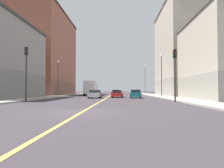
% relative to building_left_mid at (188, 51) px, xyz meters
% --- Properties ---
extents(ground_plane, '(400.00, 400.00, 0.00)m').
position_rel_building_left_mid_xyz_m(ground_plane, '(-17.47, -36.59, -9.93)').
color(ground_plane, '#373036').
rests_on(ground_plane, ground).
extents(sidewalk_left, '(3.24, 168.00, 0.15)m').
position_rel_building_left_mid_xyz_m(sidewalk_left, '(-7.48, 12.41, -9.85)').
color(sidewalk_left, '#9E9B93').
rests_on(sidewalk_left, ground).
extents(sidewalk_right, '(3.24, 168.00, 0.15)m').
position_rel_building_left_mid_xyz_m(sidewalk_right, '(-27.45, 12.41, -9.85)').
color(sidewalk_right, '#9E9B93').
rests_on(sidewalk_right, ground).
extents(lane_center_stripe, '(0.16, 154.00, 0.01)m').
position_rel_building_left_mid_xyz_m(lane_center_stripe, '(-17.47, 12.41, -9.92)').
color(lane_center_stripe, '#E5D14C').
rests_on(lane_center_stripe, ground).
extents(building_left_mid, '(12.03, 20.98, 19.84)m').
position_rel_building_left_mid_xyz_m(building_left_mid, '(0.00, 0.00, 0.00)').
color(building_left_mid, '#9D9688').
rests_on(building_left_mid, ground).
extents(building_right_midblock, '(12.03, 24.59, 20.65)m').
position_rel_building_left_mid_xyz_m(building_right_midblock, '(-34.94, 5.78, 0.41)').
color(building_right_midblock, brown).
rests_on(building_right_midblock, ground).
extents(traffic_light_left_near, '(0.40, 0.32, 5.57)m').
position_rel_building_left_mid_xyz_m(traffic_light_left_near, '(-9.52, -25.92, -6.29)').
color(traffic_light_left_near, '#2D2D2D').
rests_on(traffic_light_left_near, ground).
extents(traffic_light_right_near, '(0.40, 0.32, 5.94)m').
position_rel_building_left_mid_xyz_m(traffic_light_right_near, '(-25.45, -25.92, -6.08)').
color(traffic_light_right_near, '#2D2D2D').
rests_on(traffic_light_right_near, ground).
extents(street_lamp_left_near, '(0.36, 0.36, 6.96)m').
position_rel_building_left_mid_xyz_m(street_lamp_left_near, '(-8.50, -13.17, -5.55)').
color(street_lamp_left_near, '#4C4C51').
rests_on(street_lamp_left_near, ground).
extents(street_lamp_right_near, '(0.36, 0.36, 6.42)m').
position_rel_building_left_mid_xyz_m(street_lamp_right_near, '(-26.43, -10.42, -5.83)').
color(street_lamp_right_near, '#4C4C51').
rests_on(street_lamp_right_near, ground).
extents(street_lamp_left_far, '(0.36, 0.36, 7.83)m').
position_rel_building_left_mid_xyz_m(street_lamp_left_far, '(-8.50, 10.35, -5.09)').
color(street_lamp_left_far, '#4C4C51').
rests_on(street_lamp_left_far, ground).
extents(car_maroon, '(2.02, 4.01, 1.33)m').
position_rel_building_left_mid_xyz_m(car_maroon, '(-16.22, 0.31, -9.28)').
color(car_maroon, maroon).
rests_on(car_maroon, ground).
extents(car_teal, '(1.92, 4.19, 1.34)m').
position_rel_building_left_mid_xyz_m(car_teal, '(-12.82, -14.14, -9.27)').
color(car_teal, '#196670').
rests_on(car_teal, ground).
extents(car_silver, '(1.92, 4.41, 1.27)m').
position_rel_building_left_mid_xyz_m(car_silver, '(-19.27, -14.50, -9.29)').
color(car_silver, silver).
rests_on(car_silver, ground).
extents(car_red, '(1.97, 4.57, 1.25)m').
position_rel_building_left_mid_xyz_m(car_red, '(-15.76, -11.85, -9.32)').
color(car_red, red).
rests_on(car_red, ground).
extents(box_truck, '(2.50, 6.91, 3.23)m').
position_rel_building_left_mid_xyz_m(box_truck, '(-21.82, -0.82, -8.22)').
color(box_truck, beige).
rests_on(box_truck, ground).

